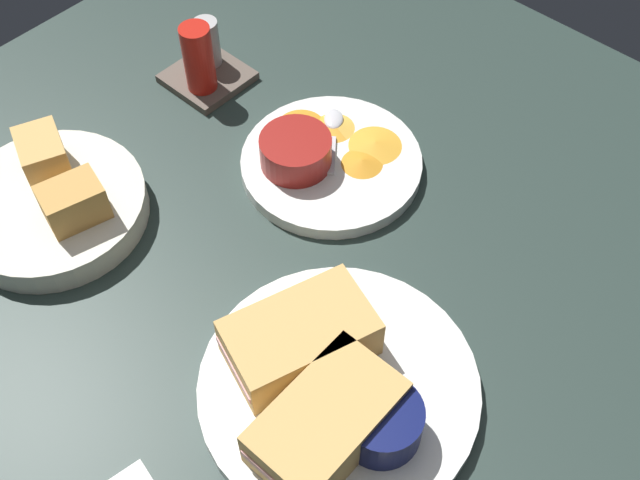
{
  "coord_description": "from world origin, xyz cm",
  "views": [
    {
      "loc": [
        -28.63,
        -28.8,
        64.42
      ],
      "look_at": [
        5.39,
        2.2,
        3.0
      ],
      "focal_mm": 43.36,
      "sensor_mm": 36.0,
      "label": 1
    }
  ],
  "objects_px": {
    "plate_chips_companion": "(331,164)",
    "bread_basket_rear": "(53,202)",
    "sandwich_half_far": "(327,422)",
    "spoon_by_gravy_ramekin": "(333,128)",
    "ramekin_light_gravy": "(296,150)",
    "plate_sandwich_main": "(339,388)",
    "sandwich_half_near": "(300,338)",
    "spoon_by_dark_ramekin": "(357,375)",
    "ramekin_dark_sauce": "(382,421)",
    "condiment_caddy": "(204,61)"
  },
  "relations": [
    {
      "from": "plate_sandwich_main",
      "to": "sandwich_half_near",
      "type": "relative_size",
      "value": 1.71
    },
    {
      "from": "ramekin_light_gravy",
      "to": "bread_basket_rear",
      "type": "relative_size",
      "value": 0.4
    },
    {
      "from": "condiment_caddy",
      "to": "plate_chips_companion",
      "type": "bearing_deg",
      "value": -90.64
    },
    {
      "from": "spoon_by_dark_ramekin",
      "to": "spoon_by_gravy_ramekin",
      "type": "height_order",
      "value": "same"
    },
    {
      "from": "condiment_caddy",
      "to": "spoon_by_gravy_ramekin",
      "type": "bearing_deg",
      "value": -79.84
    },
    {
      "from": "sandwich_half_near",
      "to": "sandwich_half_far",
      "type": "bearing_deg",
      "value": -121.19
    },
    {
      "from": "sandwich_half_far",
      "to": "ramekin_light_gravy",
      "type": "bearing_deg",
      "value": 48.15
    },
    {
      "from": "spoon_by_dark_ramekin",
      "to": "sandwich_half_far",
      "type": "bearing_deg",
      "value": -164.75
    },
    {
      "from": "ramekin_dark_sauce",
      "to": "spoon_by_dark_ramekin",
      "type": "bearing_deg",
      "value": 61.98
    },
    {
      "from": "spoon_by_gravy_ramekin",
      "to": "condiment_caddy",
      "type": "bearing_deg",
      "value": 100.16
    },
    {
      "from": "spoon_by_gravy_ramekin",
      "to": "spoon_by_dark_ramekin",
      "type": "bearing_deg",
      "value": -134.31
    },
    {
      "from": "plate_chips_companion",
      "to": "sandwich_half_far",
      "type": "bearing_deg",
      "value": -138.9
    },
    {
      "from": "condiment_caddy",
      "to": "plate_sandwich_main",
      "type": "bearing_deg",
      "value": -116.99
    },
    {
      "from": "ramekin_dark_sauce",
      "to": "sandwich_half_near",
      "type": "bearing_deg",
      "value": 83.93
    },
    {
      "from": "sandwich_half_far",
      "to": "plate_chips_companion",
      "type": "relative_size",
      "value": 0.66
    },
    {
      "from": "spoon_by_dark_ramekin",
      "to": "ramekin_light_gravy",
      "type": "xyz_separation_m",
      "value": [
        0.15,
        0.22,
        0.02
      ]
    },
    {
      "from": "sandwich_half_near",
      "to": "ramekin_light_gravy",
      "type": "distance_m",
      "value": 0.23
    },
    {
      "from": "plate_chips_companion",
      "to": "spoon_by_gravy_ramekin",
      "type": "xyz_separation_m",
      "value": [
        0.03,
        0.03,
        0.01
      ]
    },
    {
      "from": "ramekin_light_gravy",
      "to": "spoon_by_gravy_ramekin",
      "type": "height_order",
      "value": "ramekin_light_gravy"
    },
    {
      "from": "ramekin_light_gravy",
      "to": "condiment_caddy",
      "type": "xyz_separation_m",
      "value": [
        0.03,
        0.18,
        -0.0
      ]
    },
    {
      "from": "spoon_by_gravy_ramekin",
      "to": "bread_basket_rear",
      "type": "relative_size",
      "value": 0.43
    },
    {
      "from": "plate_chips_companion",
      "to": "bread_basket_rear",
      "type": "bearing_deg",
      "value": 145.31
    },
    {
      "from": "plate_chips_companion",
      "to": "spoon_by_gravy_ramekin",
      "type": "distance_m",
      "value": 0.05
    },
    {
      "from": "plate_sandwich_main",
      "to": "spoon_by_gravy_ramekin",
      "type": "xyz_separation_m",
      "value": [
        0.23,
        0.22,
        0.01
      ]
    },
    {
      "from": "plate_chips_companion",
      "to": "spoon_by_gravy_ramekin",
      "type": "bearing_deg",
      "value": 39.34
    },
    {
      "from": "plate_sandwich_main",
      "to": "sandwich_half_far",
      "type": "distance_m",
      "value": 0.06
    },
    {
      "from": "sandwich_half_far",
      "to": "ramekin_dark_sauce",
      "type": "relative_size",
      "value": 1.92
    },
    {
      "from": "spoon_by_dark_ramekin",
      "to": "ramekin_light_gravy",
      "type": "bearing_deg",
      "value": 55.18
    },
    {
      "from": "sandwich_half_far",
      "to": "spoon_by_gravy_ramekin",
      "type": "relative_size",
      "value": 1.56
    },
    {
      "from": "sandwich_half_near",
      "to": "ramekin_light_gravy",
      "type": "xyz_separation_m",
      "value": [
        0.17,
        0.16,
        -0.0
      ]
    },
    {
      "from": "ramekin_dark_sauce",
      "to": "ramekin_light_gravy",
      "type": "distance_m",
      "value": 0.32
    },
    {
      "from": "plate_sandwich_main",
      "to": "bread_basket_rear",
      "type": "distance_m",
      "value": 0.36
    },
    {
      "from": "bread_basket_rear",
      "to": "spoon_by_dark_ramekin",
      "type": "bearing_deg",
      "value": -80.08
    },
    {
      "from": "sandwich_half_far",
      "to": "spoon_by_dark_ramekin",
      "type": "distance_m",
      "value": 0.06
    },
    {
      "from": "plate_sandwich_main",
      "to": "sandwich_half_far",
      "type": "height_order",
      "value": "sandwich_half_far"
    },
    {
      "from": "sandwich_half_near",
      "to": "spoon_by_gravy_ramekin",
      "type": "distance_m",
      "value": 0.29
    },
    {
      "from": "plate_sandwich_main",
      "to": "condiment_caddy",
      "type": "xyz_separation_m",
      "value": [
        0.2,
        0.39,
        0.03
      ]
    },
    {
      "from": "sandwich_half_far",
      "to": "plate_chips_companion",
      "type": "distance_m",
      "value": 0.32
    },
    {
      "from": "ramekin_dark_sauce",
      "to": "spoon_by_gravy_ramekin",
      "type": "height_order",
      "value": "ramekin_dark_sauce"
    },
    {
      "from": "ramekin_dark_sauce",
      "to": "spoon_by_dark_ramekin",
      "type": "relative_size",
      "value": 0.74
    },
    {
      "from": "sandwich_half_near",
      "to": "plate_chips_companion",
      "type": "bearing_deg",
      "value": 35.05
    },
    {
      "from": "plate_sandwich_main",
      "to": "spoon_by_dark_ramekin",
      "type": "xyz_separation_m",
      "value": [
        0.02,
        -0.01,
        0.01
      ]
    },
    {
      "from": "sandwich_half_far",
      "to": "condiment_caddy",
      "type": "bearing_deg",
      "value": 59.8
    },
    {
      "from": "plate_sandwich_main",
      "to": "sandwich_half_near",
      "type": "bearing_deg",
      "value": 88.81
    },
    {
      "from": "plate_sandwich_main",
      "to": "ramekin_dark_sauce",
      "type": "bearing_deg",
      "value": -100.19
    },
    {
      "from": "plate_chips_companion",
      "to": "ramekin_light_gravy",
      "type": "height_order",
      "value": "ramekin_light_gravy"
    },
    {
      "from": "plate_chips_companion",
      "to": "condiment_caddy",
      "type": "distance_m",
      "value": 0.21
    },
    {
      "from": "plate_chips_companion",
      "to": "ramekin_light_gravy",
      "type": "distance_m",
      "value": 0.05
    },
    {
      "from": "spoon_by_gravy_ramekin",
      "to": "bread_basket_rear",
      "type": "bearing_deg",
      "value": 153.13
    },
    {
      "from": "spoon_by_gravy_ramekin",
      "to": "condiment_caddy",
      "type": "height_order",
      "value": "condiment_caddy"
    }
  ]
}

